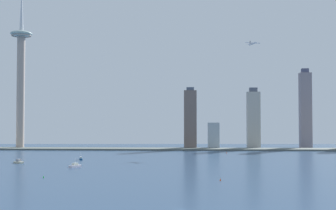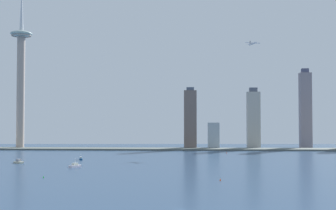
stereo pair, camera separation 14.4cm
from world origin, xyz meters
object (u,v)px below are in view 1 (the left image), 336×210
boat_1 (19,162)px  observation_tower (21,69)px  skyscraper_6 (253,119)px  channel_buoy_1 (44,177)px  skyscraper_2 (305,109)px  boat_0 (81,159)px  channel_buoy_0 (220,179)px  channel_buoy_2 (227,153)px  skyscraper_5 (190,119)px  airplane (253,43)px  skyscraper_1 (213,136)px  boat_2 (75,166)px

boat_1 → observation_tower: bearing=148.2°
skyscraper_6 → channel_buoy_1: (-232.05, -442.75, -50.53)m
skyscraper_2 → channel_buoy_1: skyscraper_2 is taller
boat_0 → channel_buoy_0: 253.23m
observation_tower → channel_buoy_2: (352.65, -100.90, -139.27)m
skyscraper_5 → channel_buoy_0: bearing=-86.8°
channel_buoy_2 → channel_buoy_0: bearing=-95.1°
airplane → skyscraper_1: bearing=-147.0°
observation_tower → skyscraper_1: size_ratio=6.31×
boat_1 → channel_buoy_0: size_ratio=6.57×
skyscraper_2 → channel_buoy_2: skyscraper_2 is taller
boat_2 → channel_buoy_2: (171.72, 228.24, -0.80)m
skyscraper_1 → skyscraper_5: size_ratio=0.43×
boat_1 → boat_0: bearing=77.9°
skyscraper_1 → airplane: (62.40, -50.22, 152.43)m
boat_0 → channel_buoy_1: size_ratio=6.64×
channel_buoy_0 → airplane: airplane is taller
observation_tower → skyscraper_5: bearing=1.8°
skyscraper_2 → boat_0: skyscraper_2 is taller
skyscraper_6 → channel_buoy_2: size_ratio=62.08×
observation_tower → channel_buoy_2: 392.35m
channel_buoy_1 → observation_tower: bearing=112.9°
skyscraper_6 → observation_tower: bearing=-176.7°
skyscraper_1 → boat_0: skyscraper_1 is taller
channel_buoy_2 → skyscraper_2: bearing=46.0°
skyscraper_2 → channel_buoy_0: skyscraper_2 is taller
skyscraper_1 → boat_1: skyscraper_1 is taller
boat_0 → airplane: 351.61m
skyscraper_6 → channel_buoy_1: 502.42m
skyscraper_5 → airplane: (102.57, -49.82, 123.34)m
skyscraper_6 → boat_0: skyscraper_6 is taller
observation_tower → boat_0: 317.61m
skyscraper_2 → channel_buoy_0: 529.55m
boat_1 → airplane: 420.46m
skyscraper_6 → boat_0: (-245.07, -257.66, -49.94)m
observation_tower → channel_buoy_1: (177.08, -419.05, -139.25)m
skyscraper_5 → channel_buoy_0: (25.00, -440.31, -50.99)m
skyscraper_5 → boat_0: size_ratio=9.22×
skyscraper_5 → channel_buoy_2: skyscraper_5 is taller
channel_buoy_1 → channel_buoy_0: bearing=-4.7°
skyscraper_1 → channel_buoy_1: 458.56m
skyscraper_5 → channel_buoy_1: skyscraper_5 is taller
observation_tower → skyscraper_6: (409.12, 23.71, -88.73)m
skyscraper_2 → boat_0: size_ratio=12.44×
skyscraper_2 → skyscraper_6: (-99.22, -36.54, -18.66)m
skyscraper_5 → boat_0: skyscraper_5 is taller
skyscraper_5 → skyscraper_6: 111.97m
skyscraper_6 → skyscraper_2: bearing=20.2°
skyscraper_1 → skyscraper_6: size_ratio=0.43×
observation_tower → skyscraper_6: observation_tower is taller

